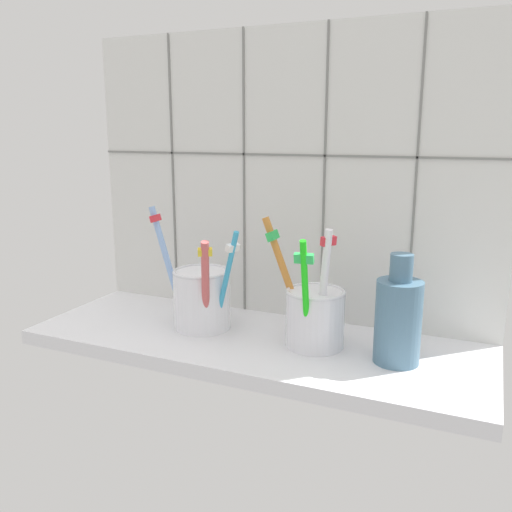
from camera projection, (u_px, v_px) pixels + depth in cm
name	position (u px, v px, depth cm)	size (l,w,h in cm)	color
counter_slab	(253.00, 345.00, 76.01)	(64.00, 22.00, 2.00)	silver
tile_wall_back	(285.00, 184.00, 81.83)	(64.00, 2.20, 45.00)	silver
toothbrush_cup_left	(202.00, 296.00, 78.84)	(15.80, 10.08, 17.65)	white
toothbrush_cup_right	(314.00, 314.00, 72.17)	(11.75, 10.87, 17.20)	white
ceramic_vase	(398.00, 318.00, 66.77)	(5.71, 5.71, 13.91)	slate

